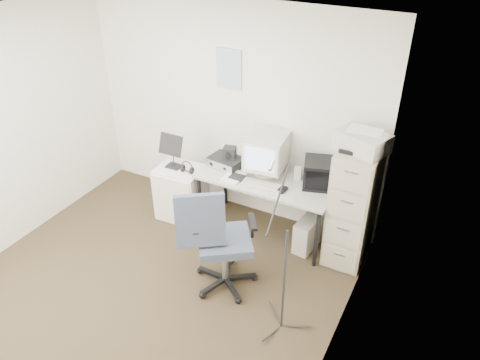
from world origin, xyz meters
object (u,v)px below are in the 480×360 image
at_px(filing_cabinet, 353,205).
at_px(desk, 267,205).
at_px(office_chair, 224,239).
at_px(side_cart, 182,192).

height_order(filing_cabinet, desk, filing_cabinet).
distance_m(filing_cabinet, office_chair, 1.38).
bearing_deg(office_chair, desk, 54.61).
distance_m(office_chair, side_cart, 1.32).
distance_m(filing_cabinet, desk, 0.99).
relative_size(desk, side_cart, 2.27).
height_order(desk, side_cart, desk).
relative_size(office_chair, side_cart, 1.70).
relative_size(filing_cabinet, desk, 0.87).
height_order(desk, office_chair, office_chair).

